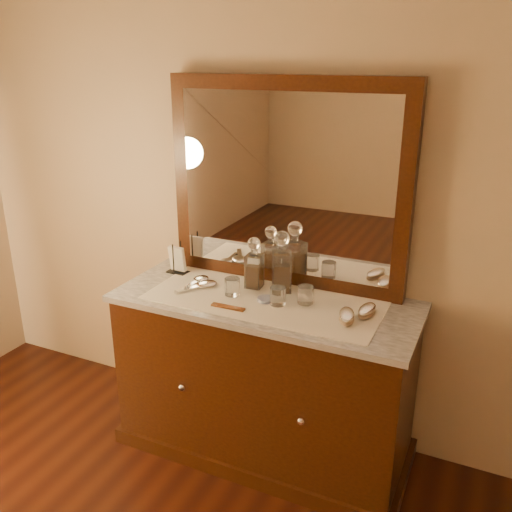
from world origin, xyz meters
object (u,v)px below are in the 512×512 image
napkin_rack (177,261)px  brush_near (347,316)px  pin_dish (266,299)px  hand_mirror_inner (203,285)px  dresser_cabinet (264,379)px  comb (228,307)px  decanter_left (254,268)px  brush_far (367,311)px  hand_mirror_outer (199,280)px  mirror_frame (286,184)px  decanter_right (282,268)px

napkin_rack → brush_near: size_ratio=1.02×
pin_dish → hand_mirror_inner: hand_mirror_inner is taller
dresser_cabinet → brush_near: brush_near is taller
pin_dish → hand_mirror_inner: size_ratio=0.36×
napkin_rack → comb: bearing=-32.1°
pin_dish → hand_mirror_inner: (-0.35, 0.02, 0.00)m
decanter_left → brush_far: 0.59m
comb → brush_near: 0.53m
napkin_rack → hand_mirror_outer: bearing=-21.5°
mirror_frame → napkin_rack: size_ratio=7.21×
decanter_right → napkin_rack: bearing=-179.5°
dresser_cabinet → decanter_left: (-0.10, 0.10, 0.54)m
mirror_frame → brush_near: bearing=-36.7°
hand_mirror_outer → hand_mirror_inner: size_ratio=0.86×
brush_near → brush_far: 0.11m
brush_far → hand_mirror_outer: 0.87m
comb → brush_near: bearing=10.2°
napkin_rack → hand_mirror_inner: size_ratio=0.73×
brush_near → hand_mirror_inner: (-0.75, 0.06, -0.01)m
decanter_left → decanter_right: size_ratio=0.85×
mirror_frame → decanter_right: 0.40m
dresser_cabinet → brush_near: 0.62m
comb → brush_far: size_ratio=1.07×
hand_mirror_outer → dresser_cabinet: bearing=-7.1°
dresser_cabinet → hand_mirror_outer: size_ratio=7.15×
pin_dish → brush_near: bearing=-5.8°
decanter_right → brush_near: bearing=-25.6°
dresser_cabinet → brush_far: (0.48, 0.03, 0.46)m
mirror_frame → napkin_rack: mirror_frame is taller
brush_far → hand_mirror_outer: brush_far is taller
dresser_cabinet → mirror_frame: size_ratio=1.17×
hand_mirror_outer → hand_mirror_inner: (0.05, -0.05, 0.00)m
decanter_right → hand_mirror_outer: decanter_right is taller
brush_far → hand_mirror_inner: size_ratio=0.66×
mirror_frame → hand_mirror_inner: size_ratio=5.28×
mirror_frame → napkin_rack: (-0.55, -0.13, -0.43)m
brush_near → brush_far: size_ratio=1.08×
pin_dish → brush_near: brush_near is taller
napkin_rack → decanter_right: size_ratio=0.55×
decanter_left → pin_dish: bearing=-46.8°
dresser_cabinet → mirror_frame: (0.00, 0.25, 0.94)m
mirror_frame → brush_near: size_ratio=7.39×
pin_dish → brush_near: size_ratio=0.50×
mirror_frame → hand_mirror_inner: 0.64m
mirror_frame → brush_far: 0.71m
brush_near → decanter_right: bearing=154.4°
brush_near → brush_far: bearing=54.2°
pin_dish → napkin_rack: bearing=166.5°
comb → hand_mirror_outer: size_ratio=0.82×
dresser_cabinet → napkin_rack: 0.76m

